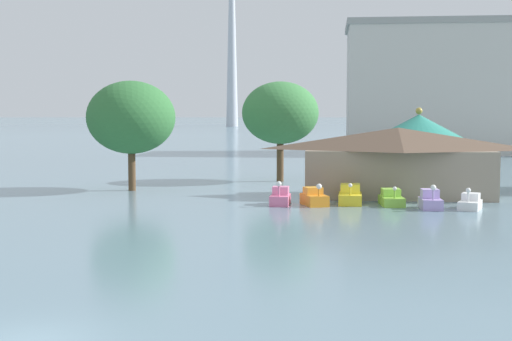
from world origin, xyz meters
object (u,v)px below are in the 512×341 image
(pedal_boat_lavender, at_px, (430,201))
(shoreline_tree_mid, at_px, (280,113))
(pedal_boat_lime, at_px, (391,199))
(pedal_boat_pink, at_px, (280,197))
(pedal_boat_yellow, at_px, (350,196))
(pedal_boat_orange, at_px, (314,198))
(boathouse, at_px, (398,161))
(background_building_block, at_px, (471,88))
(green_roof_pavilion, at_px, (418,141))
(pedal_boat_white, at_px, (470,203))
(shoreline_tree_tall_left, at_px, (131,118))

(pedal_boat_lavender, height_order, shoreline_tree_mid, shoreline_tree_mid)
(shoreline_tree_mid, bearing_deg, pedal_boat_lime, -61.15)
(pedal_boat_pink, xyz_separation_m, shoreline_tree_mid, (-1.20, 17.09, 6.01))
(pedal_boat_yellow, bearing_deg, pedal_boat_lime, 83.09)
(pedal_boat_orange, relative_size, pedal_boat_lime, 0.97)
(boathouse, bearing_deg, pedal_boat_lavender, -76.71)
(pedal_boat_pink, bearing_deg, shoreline_tree_mid, -173.88)
(pedal_boat_yellow, height_order, shoreline_tree_mid, shoreline_tree_mid)
(pedal_boat_pink, xyz_separation_m, background_building_block, (26.28, 67.10, 10.05))
(pedal_boat_orange, bearing_deg, green_roof_pavilion, 136.08)
(pedal_boat_lime, bearing_deg, background_building_block, 159.28)
(pedal_boat_lavender, xyz_separation_m, pedal_boat_white, (2.68, 0.11, -0.10))
(pedal_boat_pink, relative_size, pedal_boat_white, 0.87)
(pedal_boat_pink, bearing_deg, background_building_block, 160.71)
(green_roof_pavilion, height_order, background_building_block, background_building_block)
(pedal_boat_lime, xyz_separation_m, background_building_block, (18.39, 66.51, 10.11))
(shoreline_tree_mid, bearing_deg, pedal_boat_yellow, -68.92)
(pedal_boat_white, xyz_separation_m, boathouse, (-4.28, 6.66, 2.40))
(pedal_boat_white, relative_size, green_roof_pavilion, 0.26)
(pedal_boat_lime, height_order, pedal_boat_lavender, pedal_boat_lavender)
(boathouse, relative_size, green_roof_pavilion, 1.51)
(green_roof_pavilion, distance_m, background_building_block, 47.14)
(green_roof_pavilion, relative_size, shoreline_tree_mid, 1.07)
(pedal_boat_white, height_order, green_roof_pavilion, green_roof_pavilion)
(boathouse, height_order, green_roof_pavilion, green_roof_pavilion)
(boathouse, bearing_deg, shoreline_tree_mid, 131.37)
(green_roof_pavilion, height_order, shoreline_tree_tall_left, shoreline_tree_tall_left)
(pedal_boat_yellow, bearing_deg, green_roof_pavilion, 162.63)
(pedal_boat_orange, bearing_deg, pedal_boat_white, 65.01)
(background_building_block, bearing_deg, shoreline_tree_mid, -118.79)
(background_building_block, bearing_deg, pedal_boat_lavender, -103.14)
(pedal_boat_pink, xyz_separation_m, green_roof_pavilion, (12.48, 22.54, 3.23))
(green_roof_pavilion, xyz_separation_m, shoreline_tree_tall_left, (-25.62, -14.63, 2.41))
(pedal_boat_yellow, distance_m, shoreline_tree_tall_left, 20.19)
(boathouse, bearing_deg, pedal_boat_lime, -99.81)
(pedal_boat_lavender, bearing_deg, pedal_boat_yellow, -113.01)
(boathouse, xyz_separation_m, shoreline_tree_tall_left, (-21.92, 2.16, 3.33))
(pedal_boat_orange, height_order, shoreline_tree_tall_left, shoreline_tree_tall_left)
(pedal_boat_pink, distance_m, background_building_block, 72.76)
(pedal_boat_yellow, xyz_separation_m, pedal_boat_lavender, (5.40, -2.05, -0.02))
(pedal_boat_lime, height_order, boathouse, boathouse)
(pedal_boat_lavender, xyz_separation_m, green_roof_pavilion, (2.10, 23.56, 3.21))
(pedal_boat_white, relative_size, shoreline_tree_tall_left, 0.29)
(pedal_boat_pink, xyz_separation_m, pedal_boat_orange, (2.42, 0.06, -0.01))
(boathouse, distance_m, shoreline_tree_mid, 15.55)
(pedal_boat_yellow, relative_size, shoreline_tree_mid, 0.30)
(pedal_boat_lime, distance_m, green_roof_pavilion, 22.67)
(boathouse, bearing_deg, background_building_block, 74.08)
(shoreline_tree_tall_left, bearing_deg, background_building_block, 56.33)
(pedal_boat_pink, bearing_deg, pedal_boat_lavender, 86.49)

